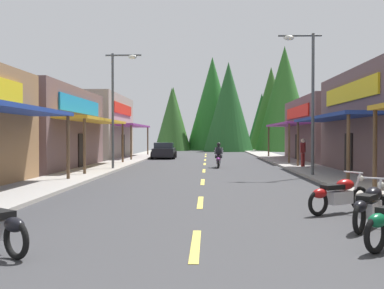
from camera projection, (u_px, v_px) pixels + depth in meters
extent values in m
cube|color=#38383A|center=(204.00, 175.00, 22.99)|extent=(9.62, 76.72, 0.10)
cube|color=#9E9991|center=(86.00, 173.00, 23.20)|extent=(2.58, 76.72, 0.12)
cube|color=#9E9991|center=(323.00, 173.00, 22.77)|extent=(2.58, 76.72, 0.12)
cube|color=#E0C64C|center=(196.00, 245.00, 7.96)|extent=(0.16, 2.40, 0.01)
cube|color=#E0C64C|center=(200.00, 202.00, 13.12)|extent=(0.16, 2.40, 0.01)
cube|color=#E0C64C|center=(203.00, 182.00, 18.93)|extent=(0.16, 2.40, 0.01)
cube|color=#E0C64C|center=(204.00, 171.00, 25.05)|extent=(0.16, 2.40, 0.01)
cube|color=#E0C64C|center=(205.00, 164.00, 31.14)|extent=(0.16, 2.40, 0.01)
cube|color=#E0C64C|center=(205.00, 160.00, 36.43)|extent=(0.16, 2.40, 0.01)
cube|color=#E0C64C|center=(206.00, 156.00, 42.81)|extent=(0.16, 2.40, 0.01)
cube|color=#E0C64C|center=(206.00, 154.00, 47.98)|extent=(0.16, 2.40, 0.01)
cylinder|color=brown|center=(68.00, 149.00, 19.15)|extent=(0.14, 0.14, 2.82)
cube|color=brown|center=(30.00, 129.00, 26.72)|extent=(6.16, 11.27, 4.83)
cube|color=gold|center=(95.00, 120.00, 26.57)|extent=(1.80, 10.15, 0.16)
cylinder|color=brown|center=(85.00, 147.00, 21.71)|extent=(0.14, 0.14, 2.82)
cylinder|color=brown|center=(123.00, 144.00, 31.45)|extent=(0.14, 0.14, 2.82)
cube|color=#197FCC|center=(81.00, 106.00, 26.59)|extent=(0.10, 7.89, 0.90)
cube|color=black|center=(81.00, 151.00, 26.64)|extent=(0.08, 1.10, 2.10)
cube|color=gray|center=(87.00, 127.00, 39.88)|extent=(6.36, 11.19, 5.59)
cube|color=#8C338C|center=(133.00, 126.00, 39.73)|extent=(1.80, 10.08, 0.16)
cylinder|color=brown|center=(131.00, 143.00, 34.90)|extent=(0.14, 0.14, 2.82)
cylinder|color=brown|center=(148.00, 142.00, 44.57)|extent=(0.14, 0.14, 2.82)
cube|color=red|center=(123.00, 109.00, 39.73)|extent=(0.10, 7.84, 0.90)
cube|color=black|center=(123.00, 146.00, 39.80)|extent=(0.08, 1.10, 2.10)
cylinder|color=brown|center=(375.00, 152.00, 14.86)|extent=(0.14, 0.14, 2.82)
cube|color=navy|center=(332.00, 118.00, 22.56)|extent=(1.80, 10.29, 0.16)
cylinder|color=brown|center=(348.00, 150.00, 17.68)|extent=(0.14, 0.14, 2.82)
cylinder|color=brown|center=(298.00, 145.00, 27.56)|extent=(0.14, 0.14, 2.82)
cube|color=yellow|center=(349.00, 93.00, 22.51)|extent=(0.10, 8.00, 0.90)
cube|color=black|center=(349.00, 154.00, 22.57)|extent=(0.08, 1.10, 2.10)
cube|color=brown|center=(337.00, 130.00, 35.48)|extent=(6.26, 11.88, 4.97)
cube|color=#8C338C|center=(286.00, 124.00, 35.62)|extent=(1.80, 10.69, 0.16)
cylinder|color=brown|center=(289.00, 144.00, 30.53)|extent=(0.14, 0.14, 2.82)
cylinder|color=brown|center=(269.00, 142.00, 40.81)|extent=(0.14, 0.14, 2.82)
cube|color=red|center=(297.00, 112.00, 35.57)|extent=(0.10, 8.31, 0.90)
cube|color=black|center=(297.00, 147.00, 35.62)|extent=(0.08, 1.10, 2.10)
cylinder|color=#474C51|center=(113.00, 112.00, 25.43)|extent=(0.14, 0.14, 6.67)
cylinder|color=#474C51|center=(123.00, 55.00, 25.35)|extent=(2.05, 0.10, 0.10)
ellipsoid|color=silver|center=(133.00, 57.00, 25.33)|extent=(0.50, 0.30, 0.24)
cylinder|color=#474C51|center=(313.00, 105.00, 21.17)|extent=(0.14, 0.14, 6.83)
cylinder|color=#474C51|center=(300.00, 36.00, 21.13)|extent=(2.05, 0.10, 0.10)
ellipsoid|color=silver|center=(289.00, 38.00, 21.16)|extent=(0.50, 0.30, 0.24)
torus|color=black|center=(376.00, 235.00, 7.38)|extent=(0.56, 0.48, 0.64)
ellipsoid|color=#0C5933|center=(377.00, 220.00, 7.40)|extent=(0.49, 0.47, 0.24)
torus|color=black|center=(380.00, 209.00, 10.03)|extent=(0.46, 0.58, 0.64)
torus|color=black|center=(359.00, 218.00, 8.85)|extent=(0.46, 0.58, 0.64)
cube|color=silver|center=(371.00, 209.00, 9.44)|extent=(0.64, 0.73, 0.32)
ellipsoid|color=black|center=(373.00, 193.00, 9.59)|extent=(0.59, 0.64, 0.28)
cube|color=black|center=(367.00, 197.00, 9.24)|extent=(0.58, 0.65, 0.12)
ellipsoid|color=black|center=(360.00, 206.00, 8.88)|extent=(0.45, 0.50, 0.24)
cylinder|color=silver|center=(379.00, 195.00, 9.92)|extent=(0.27, 0.34, 0.71)
cylinder|color=silver|center=(377.00, 178.00, 9.82)|extent=(0.51, 0.38, 0.04)
sphere|color=white|center=(381.00, 185.00, 10.05)|extent=(0.16, 0.16, 0.16)
torus|color=black|center=(360.00, 199.00, 11.63)|extent=(0.60, 0.42, 0.64)
torus|color=black|center=(318.00, 203.00, 10.88)|extent=(0.60, 0.42, 0.64)
cube|color=silver|center=(340.00, 198.00, 11.25)|extent=(0.74, 0.61, 0.32)
ellipsoid|color=#A51414|center=(345.00, 185.00, 11.34)|extent=(0.64, 0.57, 0.28)
cube|color=black|center=(333.00, 187.00, 11.12)|extent=(0.66, 0.56, 0.12)
ellipsoid|color=#A51414|center=(320.00, 193.00, 10.90)|extent=(0.50, 0.44, 0.24)
cylinder|color=silver|center=(356.00, 186.00, 11.56)|extent=(0.35, 0.25, 0.71)
cylinder|color=silver|center=(353.00, 172.00, 11.49)|extent=(0.35, 0.53, 0.04)
sphere|color=white|center=(361.00, 178.00, 11.63)|extent=(0.16, 0.16, 0.16)
torus|color=black|center=(16.00, 240.00, 7.02)|extent=(0.59, 0.44, 0.64)
ellipsoid|color=black|center=(14.00, 225.00, 7.05)|extent=(0.50, 0.45, 0.24)
torus|color=black|center=(219.00, 162.00, 28.48)|extent=(0.14, 0.64, 0.64)
torus|color=black|center=(218.00, 163.00, 26.98)|extent=(0.14, 0.64, 0.64)
cube|color=silver|center=(219.00, 161.00, 27.73)|extent=(0.32, 0.71, 0.32)
ellipsoid|color=#721972|center=(219.00, 156.00, 27.92)|extent=(0.35, 0.58, 0.28)
cube|color=black|center=(218.00, 157.00, 27.48)|extent=(0.31, 0.61, 0.12)
ellipsoid|color=#721972|center=(218.00, 159.00, 27.03)|extent=(0.26, 0.45, 0.24)
cylinder|color=silver|center=(219.00, 157.00, 28.34)|extent=(0.08, 0.37, 0.71)
cylinder|color=silver|center=(219.00, 151.00, 28.22)|extent=(0.60, 0.07, 0.04)
sphere|color=white|center=(219.00, 153.00, 28.50)|extent=(0.16, 0.16, 0.16)
ellipsoid|color=black|center=(219.00, 151.00, 27.57)|extent=(0.40, 0.40, 0.64)
sphere|color=black|center=(219.00, 144.00, 27.61)|extent=(0.24, 0.24, 0.24)
cylinder|color=black|center=(216.00, 156.00, 27.76)|extent=(0.16, 0.43, 0.24)
cylinder|color=black|center=(215.00, 151.00, 27.89)|extent=(0.13, 0.51, 0.40)
cylinder|color=black|center=(221.00, 156.00, 27.73)|extent=(0.16, 0.43, 0.24)
cylinder|color=black|center=(222.00, 151.00, 27.85)|extent=(0.13, 0.51, 0.40)
cylinder|color=maroon|center=(302.00, 161.00, 26.80)|extent=(0.14, 0.14, 0.91)
cylinder|color=maroon|center=(304.00, 161.00, 26.93)|extent=(0.14, 0.14, 0.91)
ellipsoid|color=maroon|center=(303.00, 148.00, 26.85)|extent=(0.43, 0.44, 0.65)
cylinder|color=maroon|center=(301.00, 148.00, 26.67)|extent=(0.09, 0.09, 0.61)
cylinder|color=maroon|center=(305.00, 148.00, 27.03)|extent=(0.09, 0.09, 0.61)
sphere|color=beige|center=(303.00, 141.00, 26.84)|extent=(0.25, 0.25, 0.25)
cube|color=black|center=(164.00, 152.00, 39.12)|extent=(1.91, 4.34, 0.70)
cube|color=#262D38|center=(164.00, 146.00, 38.96)|extent=(1.66, 2.24, 0.60)
cylinder|color=black|center=(155.00, 154.00, 40.58)|extent=(0.24, 0.67, 0.66)
cylinder|color=black|center=(175.00, 154.00, 40.56)|extent=(0.24, 0.67, 0.66)
cylinder|color=black|center=(152.00, 155.00, 37.68)|extent=(0.24, 0.67, 0.66)
cylinder|color=black|center=(174.00, 155.00, 37.67)|extent=(0.24, 0.67, 0.66)
cone|color=#236323|center=(212.00, 103.00, 63.83)|extent=(7.45, 7.45, 13.31)
cone|color=#2C6423|center=(284.00, 99.00, 58.40)|extent=(7.73, 7.73, 13.80)
cone|color=#316623|center=(173.00, 118.00, 62.61)|extent=(4.98, 4.98, 8.90)
cone|color=#205A23|center=(262.00, 121.00, 65.79)|extent=(4.65, 4.65, 8.30)
cone|color=#1F5223|center=(228.00, 107.00, 58.14)|extent=(6.52, 6.52, 11.65)
cone|color=#325E23|center=(271.00, 108.00, 64.80)|extent=(6.73, 6.73, 12.02)
cone|color=#2D5923|center=(172.00, 119.00, 60.89)|extent=(4.81, 4.81, 8.59)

